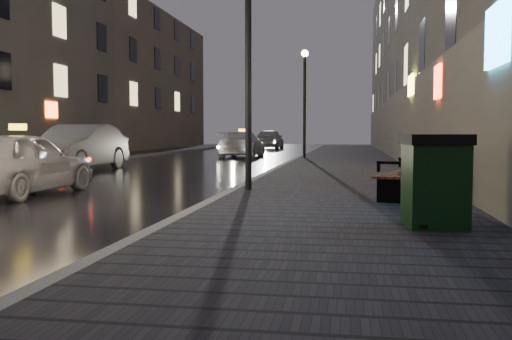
{
  "coord_description": "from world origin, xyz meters",
  "views": [
    {
      "loc": [
        4.0,
        -6.23,
        1.4
      ],
      "look_at": [
        2.67,
        1.96,
        0.85
      ],
      "focal_mm": 40.0,
      "sensor_mm": 36.0,
      "label": 1
    }
  ],
  "objects": [
    {
      "name": "curb_far",
      "position": [
        -7.4,
        21.0,
        0.07
      ],
      "size": [
        0.2,
        58.0,
        0.15
      ],
      "primitive_type": "cube",
      "color": "slate",
      "rests_on": "ground"
    },
    {
      "name": "building_far_c",
      "position": [
        -13.5,
        39.0,
        5.5
      ],
      "size": [
        6.0,
        22.0,
        11.0
      ],
      "primitive_type": "cube",
      "color": "#6B6051",
      "rests_on": "ground"
    },
    {
      "name": "sidewalk",
      "position": [
        3.9,
        21.0,
        0.07
      ],
      "size": [
        4.6,
        58.0,
        0.15
      ],
      "primitive_type": "cube",
      "color": "black",
      "rests_on": "ground"
    },
    {
      "name": "building_near",
      "position": [
        7.1,
        25.0,
        6.5
      ],
      "size": [
        1.8,
        50.0,
        13.0
      ],
      "primitive_type": "cube",
      "color": "#605B54",
      "rests_on": "ground"
    },
    {
      "name": "lamp_near",
      "position": [
        1.85,
        6.0,
        3.49
      ],
      "size": [
        0.36,
        0.36,
        5.28
      ],
      "color": "black",
      "rests_on": "sidewalk"
    },
    {
      "name": "car_left_mid",
      "position": [
        -5.67,
        13.13,
        0.84
      ],
      "size": [
        1.88,
        5.13,
        1.68
      ],
      "primitive_type": "imported",
      "rotation": [
        0.0,
        0.0,
        -0.02
      ],
      "color": "gray",
      "rests_on": "ground"
    },
    {
      "name": "trash_bin",
      "position": [
        5.14,
        1.56,
        0.77
      ],
      "size": [
        0.88,
        0.88,
        1.22
      ],
      "rotation": [
        0.0,
        0.0,
        0.11
      ],
      "color": "black",
      "rests_on": "sidewalk"
    },
    {
      "name": "curb",
      "position": [
        1.5,
        21.0,
        0.07
      ],
      "size": [
        0.2,
        58.0,
        0.15
      ],
      "primitive_type": "cube",
      "color": "slate",
      "rests_on": "ground"
    },
    {
      "name": "bench",
      "position": [
        5.09,
        4.76,
        0.63
      ],
      "size": [
        1.22,
        2.0,
        0.97
      ],
      "rotation": [
        0.0,
        0.0,
        -0.32
      ],
      "color": "black",
      "rests_on": "sidewalk"
    },
    {
      "name": "car_far",
      "position": [
        -2.42,
        40.38,
        0.82
      ],
      "size": [
        1.99,
        4.85,
        1.65
      ],
      "primitive_type": "imported",
      "rotation": [
        0.0,
        0.0,
        3.13
      ],
      "color": "#9F9FA6",
      "rests_on": "ground"
    },
    {
      "name": "taxi_mid",
      "position": [
        -1.87,
        25.02,
        0.72
      ],
      "size": [
        2.1,
        5.0,
        1.44
      ],
      "primitive_type": "imported",
      "rotation": [
        0.0,
        0.0,
        3.12
      ],
      "color": "silver",
      "rests_on": "ground"
    },
    {
      "name": "lamp_far",
      "position": [
        1.85,
        22.0,
        3.49
      ],
      "size": [
        0.36,
        0.36,
        5.28
      ],
      "color": "black",
      "rests_on": "sidewalk"
    },
    {
      "name": "ground",
      "position": [
        0.0,
        0.0,
        0.0
      ],
      "size": [
        120.0,
        120.0,
        0.0
      ],
      "primitive_type": "plane",
      "color": "black",
      "rests_on": "ground"
    },
    {
      "name": "taxi_near",
      "position": [
        -3.2,
        5.35,
        0.72
      ],
      "size": [
        1.87,
        4.3,
        1.45
      ],
      "primitive_type": "imported",
      "rotation": [
        0.0,
        0.0,
        3.1
      ],
      "color": "silver",
      "rests_on": "ground"
    },
    {
      "name": "sidewalk_far",
      "position": [
        -8.7,
        21.0,
        0.07
      ],
      "size": [
        2.4,
        58.0,
        0.15
      ],
      "primitive_type": "cube",
      "color": "black",
      "rests_on": "ground"
    }
  ]
}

